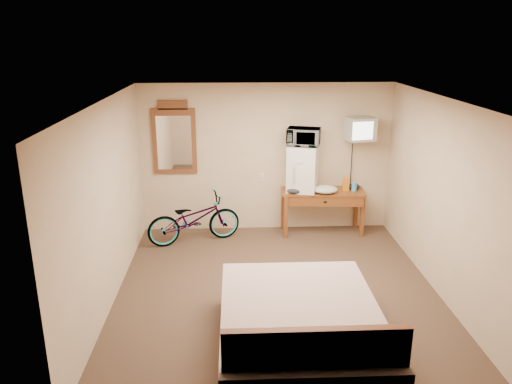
% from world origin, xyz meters
% --- Properties ---
extents(room, '(4.60, 4.64, 2.50)m').
position_xyz_m(room, '(-0.00, 0.00, 1.25)').
color(room, '#422B21').
rests_on(room, ground).
extents(desk, '(1.41, 0.63, 0.75)m').
position_xyz_m(desk, '(0.94, 2.00, 0.63)').
color(desk, brown).
rests_on(desk, floor).
extents(mini_fridge, '(0.58, 0.57, 0.77)m').
position_xyz_m(mini_fridge, '(0.59, 2.04, 1.13)').
color(mini_fridge, white).
rests_on(mini_fridge, desk).
extents(microwave, '(0.59, 0.47, 0.29)m').
position_xyz_m(microwave, '(0.59, 2.04, 1.66)').
color(microwave, white).
rests_on(microwave, mini_fridge).
extents(snack_bag, '(0.12, 0.08, 0.22)m').
position_xyz_m(snack_bag, '(1.31, 2.01, 0.86)').
color(snack_bag, '#CB6C12').
rests_on(snack_bag, desk).
extents(blue_cup, '(0.09, 0.09, 0.15)m').
position_xyz_m(blue_cup, '(1.45, 1.98, 0.82)').
color(blue_cup, '#3F94D9').
rests_on(blue_cup, desk).
extents(cloth_cream, '(0.41, 0.31, 0.13)m').
position_xyz_m(cloth_cream, '(0.95, 1.89, 0.81)').
color(cloth_cream, beige).
rests_on(cloth_cream, desk).
extents(cloth_dark_a, '(0.25, 0.18, 0.09)m').
position_xyz_m(cloth_dark_a, '(0.44, 1.90, 0.80)').
color(cloth_dark_a, black).
rests_on(cloth_dark_a, desk).
extents(cloth_dark_b, '(0.20, 0.17, 0.09)m').
position_xyz_m(cloth_dark_b, '(1.47, 2.08, 0.80)').
color(cloth_dark_b, black).
rests_on(cloth_dark_b, desk).
extents(crt_television, '(0.50, 0.60, 0.37)m').
position_xyz_m(crt_television, '(1.50, 2.02, 1.79)').
color(crt_television, black).
rests_on(crt_television, room).
extents(wall_mirror, '(0.72, 0.04, 1.22)m').
position_xyz_m(wall_mirror, '(-1.52, 2.27, 1.60)').
color(wall_mirror, brown).
rests_on(wall_mirror, room).
extents(bicycle, '(1.61, 0.98, 0.80)m').
position_xyz_m(bicycle, '(-1.20, 1.72, 0.40)').
color(bicycle, black).
rests_on(bicycle, floor).
extents(bed, '(1.66, 2.20, 0.90)m').
position_xyz_m(bed, '(0.12, -1.37, 0.29)').
color(bed, brown).
rests_on(bed, floor).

